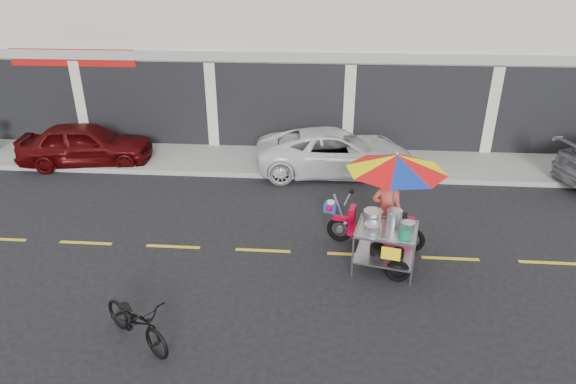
# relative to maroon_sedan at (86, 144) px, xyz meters

# --- Properties ---
(ground) EXTENTS (90.00, 90.00, 0.00)m
(ground) POSITION_rel_maroon_sedan_xyz_m (8.12, -4.70, -0.67)
(ground) COLOR black
(sidewalk) EXTENTS (45.00, 3.00, 0.15)m
(sidewalk) POSITION_rel_maroon_sedan_xyz_m (8.12, 0.80, -0.60)
(sidewalk) COLOR gray
(sidewalk) RESTS_ON ground
(shophouse_block) EXTENTS (36.00, 8.11, 10.40)m
(shophouse_block) POSITION_rel_maroon_sedan_xyz_m (10.93, 5.89, 3.56)
(shophouse_block) COLOR beige
(shophouse_block) RESTS_ON ground
(centerline) EXTENTS (42.00, 0.10, 0.01)m
(centerline) POSITION_rel_maroon_sedan_xyz_m (8.12, -4.70, -0.67)
(centerline) COLOR gold
(centerline) RESTS_ON ground
(maroon_sedan) EXTENTS (4.16, 2.22, 1.35)m
(maroon_sedan) POSITION_rel_maroon_sedan_xyz_m (0.00, 0.00, 0.00)
(maroon_sedan) COLOR #3D0506
(maroon_sedan) RESTS_ON ground
(white_pickup) EXTENTS (4.86, 2.62, 1.30)m
(white_pickup) POSITION_rel_maroon_sedan_xyz_m (7.69, 0.00, -0.03)
(white_pickup) COLOR silver
(white_pickup) RESTS_ON ground
(near_bicycle) EXTENTS (1.66, 1.41, 0.86)m
(near_bicycle) POSITION_rel_maroon_sedan_xyz_m (4.46, -7.67, -0.24)
(near_bicycle) COLOR black
(near_bicycle) RESTS_ON ground
(food_vendor_rig) EXTENTS (2.47, 2.36, 2.50)m
(food_vendor_rig) POSITION_rel_maroon_sedan_xyz_m (8.70, -4.84, 0.90)
(food_vendor_rig) COLOR black
(food_vendor_rig) RESTS_ON ground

